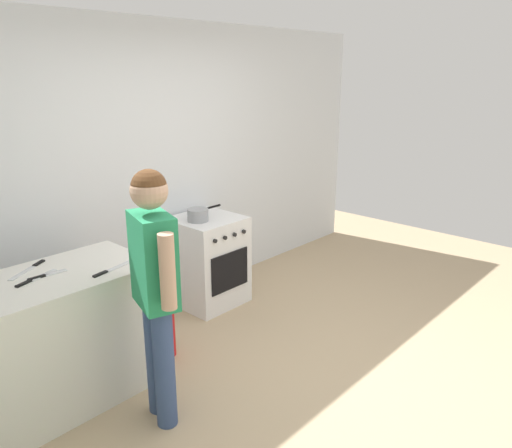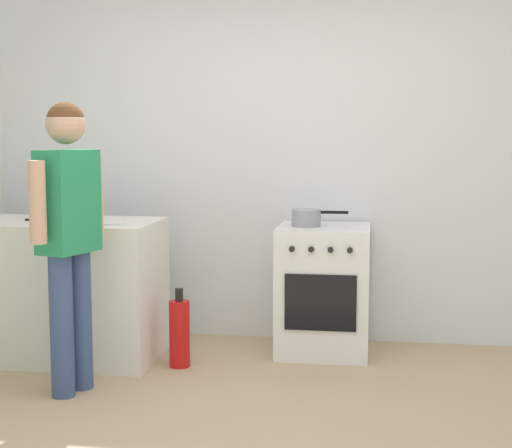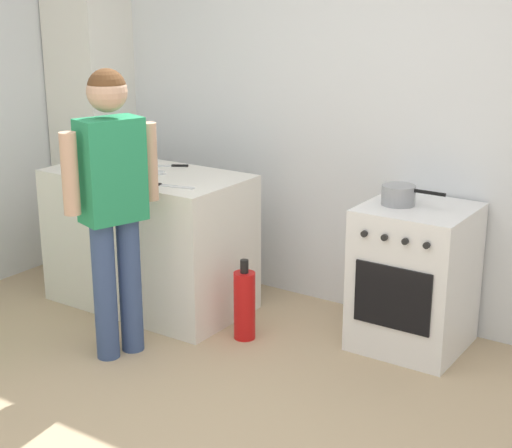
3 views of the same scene
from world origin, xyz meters
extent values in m
plane|color=tan|center=(0.00, 0.00, 0.00)|extent=(8.00, 8.00, 0.00)
cube|color=silver|center=(0.00, 1.95, 1.30)|extent=(6.00, 0.10, 2.60)
cube|color=silver|center=(-1.35, 1.20, 0.45)|extent=(1.30, 0.70, 0.90)
cube|color=white|center=(0.35, 1.58, 0.42)|extent=(0.60, 0.60, 0.85)
cube|color=black|center=(0.35, 1.27, 0.40)|extent=(0.45, 0.01, 0.36)
cylinder|color=black|center=(0.21, 1.46, 0.85)|extent=(0.19, 0.19, 0.01)
cylinder|color=black|center=(0.49, 1.46, 0.85)|extent=(0.19, 0.19, 0.01)
cylinder|color=black|center=(0.21, 1.70, 0.85)|extent=(0.19, 0.19, 0.01)
cylinder|color=black|center=(0.49, 1.70, 0.85)|extent=(0.19, 0.19, 0.01)
cylinder|color=black|center=(0.17, 1.26, 0.74)|extent=(0.04, 0.02, 0.04)
cylinder|color=black|center=(0.29, 1.26, 0.74)|extent=(0.04, 0.02, 0.04)
cylinder|color=black|center=(0.41, 1.26, 0.74)|extent=(0.04, 0.02, 0.04)
cylinder|color=black|center=(0.53, 1.26, 0.74)|extent=(0.04, 0.02, 0.04)
cylinder|color=gray|center=(0.23, 1.56, 0.91)|extent=(0.19, 0.19, 0.11)
cylinder|color=black|center=(0.42, 1.56, 0.95)|extent=(0.18, 0.02, 0.02)
cube|color=silver|center=(-0.94, 1.01, 0.90)|extent=(0.22, 0.08, 0.01)
cube|color=black|center=(-1.10, 0.98, 0.91)|extent=(0.11, 0.05, 0.01)
cube|color=silver|center=(-1.44, 1.37, 0.90)|extent=(0.22, 0.15, 0.01)
cube|color=black|center=(-1.29, 1.46, 0.91)|extent=(0.11, 0.08, 0.01)
cube|color=silver|center=(-1.36, 1.24, 0.90)|extent=(0.20, 0.10, 0.01)
cube|color=black|center=(-1.50, 1.19, 0.91)|extent=(0.11, 0.06, 0.01)
cube|color=silver|center=(-1.28, 1.22, 0.90)|extent=(0.14, 0.04, 0.01)
cube|color=black|center=(-1.41, 1.22, 0.91)|extent=(0.11, 0.03, 0.01)
cylinder|color=#384C7A|center=(-1.03, 0.46, 0.40)|extent=(0.13, 0.13, 0.80)
cylinder|color=#384C7A|center=(-0.98, 0.61, 0.40)|extent=(0.13, 0.13, 0.80)
cube|color=#268C59|center=(-1.00, 0.53, 1.09)|extent=(0.30, 0.39, 0.57)
cylinder|color=tan|center=(-1.07, 0.30, 1.10)|extent=(0.09, 0.09, 0.44)
cylinder|color=tan|center=(-0.93, 0.76, 1.10)|extent=(0.09, 0.09, 0.44)
sphere|color=tan|center=(-1.00, 0.53, 1.51)|extent=(0.22, 0.22, 0.22)
sphere|color=brown|center=(-1.00, 0.53, 1.53)|extent=(0.21, 0.21, 0.21)
cylinder|color=red|center=(-0.52, 1.10, 0.21)|extent=(0.13, 0.13, 0.42)
cylinder|color=black|center=(-0.52, 1.10, 0.46)|extent=(0.05, 0.05, 0.08)
camera|label=1|loc=(-2.62, -1.77, 2.16)|focal=35.00mm
camera|label=2|loc=(0.68, -3.57, 1.46)|focal=55.00mm
camera|label=3|loc=(1.97, -2.47, 2.04)|focal=55.00mm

